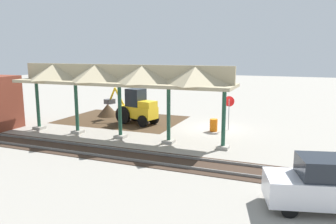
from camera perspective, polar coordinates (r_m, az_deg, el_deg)
ground_plane at (r=24.91m, az=8.14°, el=-2.90°), size 120.00×120.00×0.00m
dirt_work_zone at (r=28.24m, az=-7.98°, el=-1.32°), size 9.99×7.00×0.01m
platform_canopy at (r=21.65m, az=-8.54°, el=6.26°), size 15.12×3.20×4.90m
rail_tracks at (r=17.26m, az=1.55°, el=-8.68°), size 60.00×2.58×0.15m
stop_sign at (r=24.24m, az=10.58°, el=1.08°), size 0.76×0.08×2.54m
backhoe at (r=26.36m, az=-5.51°, el=0.70°), size 5.21×2.44×2.82m
dirt_mound at (r=30.04m, az=-10.41°, el=-0.70°), size 3.81×3.81×2.23m
distant_parked_car at (r=13.33m, az=26.01°, el=-11.24°), size 4.51×2.75×1.98m
traffic_barrel at (r=24.04m, az=7.95°, el=-2.28°), size 0.56×0.56×0.90m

